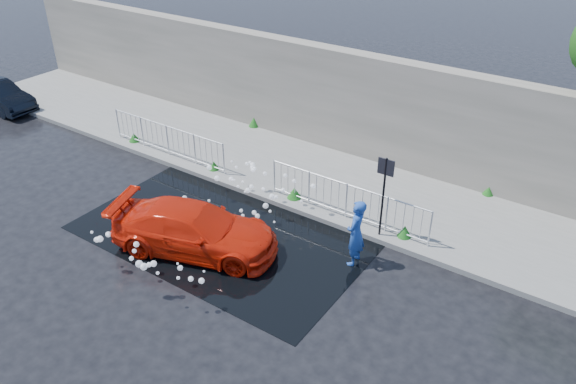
# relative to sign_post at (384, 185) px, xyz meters

# --- Properties ---
(ground) EXTENTS (90.00, 90.00, 0.00)m
(ground) POSITION_rel_sign_post_xyz_m (-4.20, -3.10, -1.72)
(ground) COLOR black
(ground) RESTS_ON ground
(pavement) EXTENTS (30.00, 4.00, 0.15)m
(pavement) POSITION_rel_sign_post_xyz_m (-4.20, 1.90, -1.65)
(pavement) COLOR slate
(pavement) RESTS_ON ground
(curb) EXTENTS (30.00, 0.25, 0.16)m
(curb) POSITION_rel_sign_post_xyz_m (-4.20, -0.10, -1.64)
(curb) COLOR slate
(curb) RESTS_ON ground
(retaining_wall) EXTENTS (30.00, 0.60, 3.50)m
(retaining_wall) POSITION_rel_sign_post_xyz_m (-4.20, 4.10, 0.18)
(retaining_wall) COLOR #6B675A
(retaining_wall) RESTS_ON pavement
(puddle) EXTENTS (8.00, 5.00, 0.01)m
(puddle) POSITION_rel_sign_post_xyz_m (-3.70, -2.10, -1.72)
(puddle) COLOR black
(puddle) RESTS_ON ground
(sign_post) EXTENTS (0.45, 0.06, 2.50)m
(sign_post) POSITION_rel_sign_post_xyz_m (0.00, 0.00, 0.00)
(sign_post) COLOR black
(sign_post) RESTS_ON ground
(railing_left) EXTENTS (5.05, 0.05, 1.10)m
(railing_left) POSITION_rel_sign_post_xyz_m (-8.20, 0.25, -0.99)
(railing_left) COLOR silver
(railing_left) RESTS_ON pavement
(railing_right) EXTENTS (5.05, 0.05, 1.10)m
(railing_right) POSITION_rel_sign_post_xyz_m (-1.20, 0.25, -0.99)
(railing_right) COLOR silver
(railing_right) RESTS_ON pavement
(weeds) EXTENTS (12.17, 3.93, 0.36)m
(weeds) POSITION_rel_sign_post_xyz_m (-4.38, 1.40, -1.41)
(weeds) COLOR #114212
(weeds) RESTS_ON pavement
(water_spray) EXTENTS (3.68, 5.43, 0.99)m
(water_spray) POSITION_rel_sign_post_xyz_m (-3.87, -2.29, -0.94)
(water_spray) COLOR white
(water_spray) RESTS_ON ground
(red_car) EXTENTS (4.77, 3.12, 1.28)m
(red_car) POSITION_rel_sign_post_xyz_m (-3.83, -3.18, -1.08)
(red_car) COLOR red
(red_car) RESTS_ON ground
(person) EXTENTS (0.51, 0.72, 1.84)m
(person) POSITION_rel_sign_post_xyz_m (-0.08, -1.30, -0.80)
(person) COLOR #204AA4
(person) RESTS_ON ground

